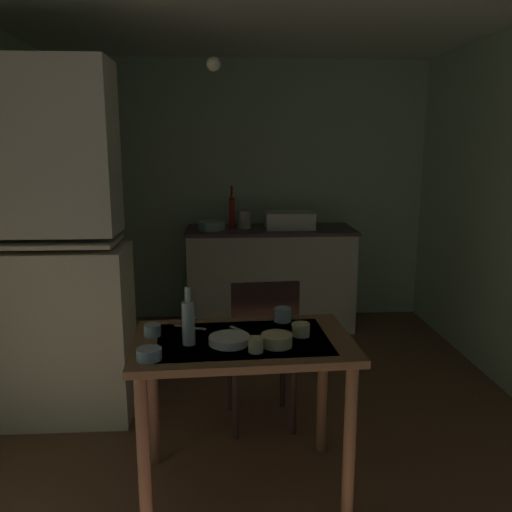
# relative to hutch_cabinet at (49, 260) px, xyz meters

# --- Properties ---
(ground_plane) EXTENTS (4.72, 4.72, 0.00)m
(ground_plane) POSITION_rel_hutch_cabinet_xyz_m (1.25, 0.07, -1.01)
(ground_plane) COLOR brown
(wall_back) EXTENTS (3.56, 0.10, 2.46)m
(wall_back) POSITION_rel_hutch_cabinet_xyz_m (1.25, 1.98, 0.22)
(wall_back) COLOR #B3CFAC
(wall_back) RESTS_ON ground
(hutch_cabinet) EXTENTS (0.92, 0.45, 2.15)m
(hutch_cabinet) POSITION_rel_hutch_cabinet_xyz_m (0.00, 0.00, 0.00)
(hutch_cabinet) COLOR beige
(hutch_cabinet) RESTS_ON ground
(counter_cabinet) EXTENTS (1.53, 0.64, 0.93)m
(counter_cabinet) POSITION_rel_hutch_cabinet_xyz_m (1.47, 1.61, -0.54)
(counter_cabinet) COLOR beige
(counter_cabinet) RESTS_ON ground
(sink_basin) EXTENTS (0.44, 0.34, 0.15)m
(sink_basin) POSITION_rel_hutch_cabinet_xyz_m (1.64, 1.61, 0.00)
(sink_basin) COLOR white
(sink_basin) RESTS_ON counter_cabinet
(hand_pump) EXTENTS (0.05, 0.27, 0.39)m
(hand_pump) POSITION_rel_hutch_cabinet_xyz_m (1.12, 1.66, 0.09)
(hand_pump) COLOR #B21E19
(hand_pump) RESTS_ON counter_cabinet
(mixing_bowl_counter) EXTENTS (0.24, 0.24, 0.08)m
(mixing_bowl_counter) POSITION_rel_hutch_cabinet_xyz_m (0.94, 1.56, -0.04)
(mixing_bowl_counter) COLOR #ADD1C1
(mixing_bowl_counter) RESTS_ON counter_cabinet
(stoneware_crock) EXTENTS (0.13, 0.13, 0.16)m
(stoneware_crock) POSITION_rel_hutch_cabinet_xyz_m (1.24, 1.65, 0.00)
(stoneware_crock) COLOR beige
(stoneware_crock) RESTS_ON counter_cabinet
(dining_table) EXTENTS (1.06, 0.69, 0.78)m
(dining_table) POSITION_rel_hutch_cabinet_xyz_m (1.13, -0.78, -0.35)
(dining_table) COLOR brown
(dining_table) RESTS_ON ground
(chair_far_side) EXTENTS (0.43, 0.43, 0.94)m
(chair_far_side) POSITION_rel_hutch_cabinet_xyz_m (1.26, -0.23, -0.52)
(chair_far_side) COLOR #33211E
(chair_far_side) RESTS_ON ground
(serving_bowl_wide) EXTENTS (0.11, 0.11, 0.05)m
(serving_bowl_wide) POSITION_rel_hutch_cabinet_xyz_m (0.72, -1.00, -0.21)
(serving_bowl_wide) COLOR #9EB2C6
(serving_bowl_wide) RESTS_ON dining_table
(soup_bowl_small) EXTENTS (0.15, 0.15, 0.05)m
(soup_bowl_small) POSITION_rel_hutch_cabinet_xyz_m (1.28, -0.87, -0.20)
(soup_bowl_small) COLOR beige
(soup_bowl_small) RESTS_ON dining_table
(sauce_dish) EXTENTS (0.19, 0.19, 0.04)m
(sauce_dish) POSITION_rel_hutch_cabinet_xyz_m (1.06, -0.84, -0.21)
(sauce_dish) COLOR white
(sauce_dish) RESTS_ON dining_table
(mug_dark) EXTENTS (0.07, 0.07, 0.07)m
(mug_dark) POSITION_rel_hutch_cabinet_xyz_m (1.18, -0.94, -0.20)
(mug_dark) COLOR beige
(mug_dark) RESTS_ON dining_table
(mug_tall) EXTENTS (0.09, 0.09, 0.07)m
(mug_tall) POSITION_rel_hutch_cabinet_xyz_m (1.35, -0.54, -0.19)
(mug_tall) COLOR #9EB2C6
(mug_tall) RESTS_ON dining_table
(teacup_cream) EXTENTS (0.09, 0.09, 0.06)m
(teacup_cream) POSITION_rel_hutch_cabinet_xyz_m (1.41, -0.75, -0.20)
(teacup_cream) COLOR beige
(teacup_cream) RESTS_ON dining_table
(teacup_mint) EXTENTS (0.08, 0.08, 0.06)m
(teacup_mint) POSITION_rel_hutch_cabinet_xyz_m (0.70, -0.71, -0.20)
(teacup_mint) COLOR #9EB2C6
(teacup_mint) RESTS_ON dining_table
(glass_bottle) EXTENTS (0.06, 0.06, 0.27)m
(glass_bottle) POSITION_rel_hutch_cabinet_xyz_m (0.88, -0.83, -0.12)
(glass_bottle) COLOR #B7BCC1
(glass_bottle) RESTS_ON dining_table
(table_knife) EXTENTS (0.17, 0.09, 0.00)m
(table_knife) POSITION_rel_hutch_cabinet_xyz_m (0.87, -0.61, -0.23)
(table_knife) COLOR silver
(table_knife) RESTS_ON dining_table
(teaspoon_near_bowl) EXTENTS (0.09, 0.11, 0.00)m
(teaspoon_near_bowl) POSITION_rel_hutch_cabinet_xyz_m (1.11, -0.66, -0.23)
(teaspoon_near_bowl) COLOR beige
(teaspoon_near_bowl) RESTS_ON dining_table
(pendant_bulb) EXTENTS (0.08, 0.08, 0.08)m
(pendant_bulb) POSITION_rel_hutch_cabinet_xyz_m (1.00, -0.02, 1.11)
(pendant_bulb) COLOR #F9EFCC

